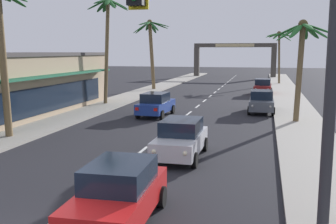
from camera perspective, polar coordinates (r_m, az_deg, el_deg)
sidewalk_right at (r=28.06m, az=18.13°, el=-1.16°), size 3.20×110.00×0.14m
sidewalk_left at (r=30.98m, az=-11.98°, el=-0.02°), size 3.20×110.00×0.14m
lane_markings at (r=29.11m, az=3.40°, el=-0.53°), size 4.28×89.56×0.01m
traffic_signal_mast at (r=8.15m, az=-3.80°, el=13.11°), size 11.66×0.41×7.28m
sedan_lead_at_stop_bar at (r=11.08m, az=-7.02°, el=-11.42°), size 2.06×4.49×1.68m
sedan_third_in_queue at (r=17.64m, az=1.84°, el=-3.75°), size 1.94×4.45×1.68m
sedan_oncoming_far at (r=28.89m, az=-1.74°, el=1.12°), size 2.09×4.50×1.68m
sedan_parked_nearest_kerb at (r=31.33m, az=13.14°, el=1.48°), size 1.97×4.46×1.68m
sedan_parked_mid_kerb at (r=44.49m, az=13.31°, el=3.54°), size 2.03×4.48×1.68m
palm_left_second at (r=22.82m, az=-22.62°, el=9.98°), size 3.03×3.10×8.01m
palm_left_third at (r=35.06m, az=-8.58°, el=12.24°), size 3.46×3.78×9.20m
palm_left_farthest at (r=48.27m, az=-2.45°, el=10.08°), size 4.37×4.46×8.33m
palm_right_second at (r=27.00m, az=18.46°, el=8.69°), size 3.72×3.83×6.60m
palm_right_farthest at (r=58.84m, az=15.51°, el=9.45°), size 3.73×3.90×7.39m
town_gateway_arch at (r=73.20m, az=9.43°, el=7.99°), size 14.52×0.90×6.01m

